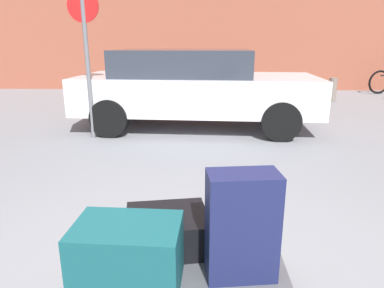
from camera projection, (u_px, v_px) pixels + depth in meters
luggage_cart at (185, 272)px, 2.01m from camera, size 1.13×0.83×0.34m
suitcase_navy_rear_left at (242, 226)px, 1.80m from camera, size 0.39×0.24×0.59m
suitcase_black_rear_right at (167, 230)px, 2.11m from camera, size 0.55×0.48×0.22m
duffel_bag_teal_front_right at (128, 255)px, 1.76m from camera, size 0.55×0.38×0.35m
parked_car at (194, 87)px, 6.39m from camera, size 4.39×2.10×1.42m
bollard_kerb_near at (284, 90)px, 9.29m from camera, size 0.21×0.21×0.64m
bollard_kerb_mid at (332, 90)px, 9.25m from camera, size 0.21×0.21×0.64m
no_parking_sign at (86, 49)px, 5.45m from camera, size 0.50×0.07×2.33m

